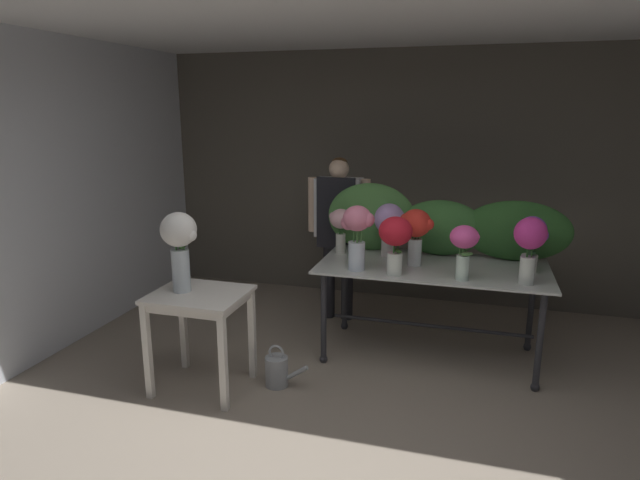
{
  "coord_description": "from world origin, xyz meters",
  "views": [
    {
      "loc": [
        0.71,
        -2.56,
        2.13
      ],
      "look_at": [
        -0.43,
        1.33,
        1.13
      ],
      "focal_mm": 30.12,
      "sensor_mm": 36.0,
      "label": 1
    }
  ],
  "objects": [
    {
      "name": "vase_crimson_peonies",
      "position": [
        0.13,
        1.56,
        1.13
      ],
      "size": [
        0.27,
        0.27,
        0.47
      ],
      "color": "silver",
      "rests_on": "display_table_glass"
    },
    {
      "name": "vase_violet_tulips",
      "position": [
        1.17,
        1.93,
        1.12
      ],
      "size": [
        0.24,
        0.23,
        0.46
      ],
      "color": "silver",
      "rests_on": "display_table_glass"
    },
    {
      "name": "vase_white_roses_tall",
      "position": [
        -1.38,
        0.85,
        1.16
      ],
      "size": [
        0.28,
        0.27,
        0.61
      ],
      "color": "silver",
      "rests_on": "side_table_white"
    },
    {
      "name": "display_table_glass",
      "position": [
        0.4,
        1.9,
        0.71
      ],
      "size": [
        1.91,
        0.96,
        0.84
      ],
      "color": "#BCC1BC",
      "rests_on": "ground"
    },
    {
      "name": "wall_left",
      "position": [
        -2.86,
        1.72,
        1.38
      ],
      "size": [
        0.12,
        3.56,
        2.75
      ],
      "primitive_type": "cube",
      "color": "silver",
      "rests_on": "ground"
    },
    {
      "name": "ground_plane",
      "position": [
        0.0,
        1.72,
        0.0
      ],
      "size": [
        7.57,
        7.57,
        0.0
      ],
      "primitive_type": "plane",
      "color": "gray"
    },
    {
      "name": "florist",
      "position": [
        -0.59,
        2.54,
        1.04
      ],
      "size": [
        0.63,
        0.24,
        1.66
      ],
      "color": "#232328",
      "rests_on": "ground"
    },
    {
      "name": "wall_back",
      "position": [
        0.0,
        3.44,
        1.38
      ],
      "size": [
        5.72,
        0.12,
        2.75
      ],
      "primitive_type": "cube",
      "color": "#5B564C",
      "rests_on": "ground"
    },
    {
      "name": "vase_blush_carnations",
      "position": [
        -0.45,
        2.06,
        1.1
      ],
      "size": [
        0.21,
        0.2,
        0.41
      ],
      "color": "silver",
      "rests_on": "display_table_glass"
    },
    {
      "name": "vase_lilac_hydrangea",
      "position": [
        -0.01,
        2.09,
        1.14
      ],
      "size": [
        0.27,
        0.27,
        0.48
      ],
      "color": "silver",
      "rests_on": "display_table_glass"
    },
    {
      "name": "vase_fuchsia_snapdragons",
      "position": [
        0.65,
        1.56,
        1.12
      ],
      "size": [
        0.22,
        0.22,
        0.43
      ],
      "color": "silver",
      "rests_on": "display_table_glass"
    },
    {
      "name": "vase_rosy_lilies",
      "position": [
        -0.19,
        1.59,
        1.16
      ],
      "size": [
        0.28,
        0.23,
        0.54
      ],
      "color": "silver",
      "rests_on": "display_table_glass"
    },
    {
      "name": "vase_scarlet_anemones",
      "position": [
        0.25,
        1.86,
        1.14
      ],
      "size": [
        0.28,
        0.25,
        0.48
      ],
      "color": "silver",
      "rests_on": "display_table_glass"
    },
    {
      "name": "side_table_white",
      "position": [
        -1.24,
        0.85,
        0.67
      ],
      "size": [
        0.7,
        0.6,
        0.78
      ],
      "color": "silver",
      "rests_on": "ground"
    },
    {
      "name": "watering_can",
      "position": [
        -0.69,
        1.03,
        0.13
      ],
      "size": [
        0.35,
        0.18,
        0.34
      ],
      "color": "#999EA3",
      "rests_on": "ground"
    },
    {
      "name": "vase_magenta_dahlias",
      "position": [
        1.13,
        1.6,
        1.16
      ],
      "size": [
        0.24,
        0.24,
        0.51
      ],
      "color": "silver",
      "rests_on": "display_table_glass"
    },
    {
      "name": "ceiling_slab",
      "position": [
        0.0,
        1.72,
        2.81
      ],
      "size": [
        5.84,
        3.56,
        0.12
      ],
      "primitive_type": "cube",
      "color": "silver",
      "rests_on": "wall_back"
    },
    {
      "name": "foliage_backdrop",
      "position": [
        0.47,
        2.26,
        1.11
      ],
      "size": [
        2.15,
        0.29,
        0.63
      ],
      "color": "#477F3D",
      "rests_on": "display_table_glass"
    }
  ]
}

